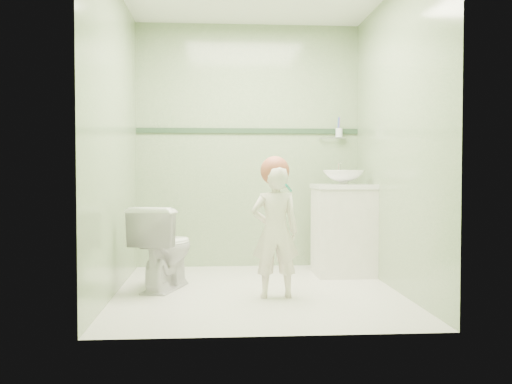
{
  "coord_description": "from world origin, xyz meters",
  "views": [
    {
      "loc": [
        -0.33,
        -4.54,
        0.94
      ],
      "look_at": [
        0.0,
        0.15,
        0.78
      ],
      "focal_mm": 40.91,
      "sensor_mm": 36.0,
      "label": 1
    }
  ],
  "objects": [
    {
      "name": "trim_stripe",
      "position": [
        0.0,
        1.24,
        1.35
      ],
      "size": [
        2.2,
        0.02,
        0.05
      ],
      "primitive_type": "cube",
      "color": "#2B452D",
      "rests_on": "room_shell"
    },
    {
      "name": "cup_holder",
      "position": [
        0.89,
        1.18,
        1.33
      ],
      "size": [
        0.26,
        0.07,
        0.21
      ],
      "color": "silver",
      "rests_on": "room_shell"
    },
    {
      "name": "vanity",
      "position": [
        0.84,
        0.7,
        0.4
      ],
      "size": [
        0.52,
        0.5,
        0.8
      ],
      "primitive_type": "cube",
      "color": "white",
      "rests_on": "ground"
    },
    {
      "name": "counter",
      "position": [
        0.84,
        0.7,
        0.81
      ],
      "size": [
        0.54,
        0.52,
        0.04
      ],
      "primitive_type": "cube",
      "color": "white",
      "rests_on": "vanity"
    },
    {
      "name": "toilet",
      "position": [
        -0.74,
        0.16,
        0.34
      ],
      "size": [
        0.56,
        0.74,
        0.67
      ],
      "primitive_type": "imported",
      "rotation": [
        0.0,
        0.0,
        2.83
      ],
      "color": "white",
      "rests_on": "ground"
    },
    {
      "name": "teal_toothbrush",
      "position": [
        0.2,
        -0.34,
        0.83
      ],
      "size": [
        0.11,
        0.13,
        0.08
      ],
      "color": "#168C71",
      "rests_on": "toddler"
    },
    {
      "name": "basin",
      "position": [
        0.84,
        0.7,
        0.89
      ],
      "size": [
        0.37,
        0.37,
        0.13
      ],
      "primitive_type": "imported",
      "color": "white",
      "rests_on": "counter"
    },
    {
      "name": "ground",
      "position": [
        0.0,
        0.0,
        0.0
      ],
      "size": [
        2.5,
        2.5,
        0.0
      ],
      "primitive_type": "plane",
      "color": "beige",
      "rests_on": "ground"
    },
    {
      "name": "hair_cap",
      "position": [
        0.12,
        -0.19,
        0.95
      ],
      "size": [
        0.22,
        0.22,
        0.22
      ],
      "primitive_type": "sphere",
      "color": "#A8553C",
      "rests_on": "toddler"
    },
    {
      "name": "toddler",
      "position": [
        0.12,
        -0.22,
        0.49
      ],
      "size": [
        0.37,
        0.25,
        0.99
      ],
      "primitive_type": "imported",
      "rotation": [
        0.0,
        0.0,
        3.17
      ],
      "color": "white",
      "rests_on": "ground"
    },
    {
      "name": "faucet",
      "position": [
        0.84,
        0.89,
        0.97
      ],
      "size": [
        0.03,
        0.13,
        0.18
      ],
      "color": "silver",
      "rests_on": "counter"
    },
    {
      "name": "room_shell",
      "position": [
        0.0,
        0.0,
        1.2
      ],
      "size": [
        2.5,
        2.54,
        2.4
      ],
      "color": "#82A172",
      "rests_on": "ground"
    }
  ]
}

